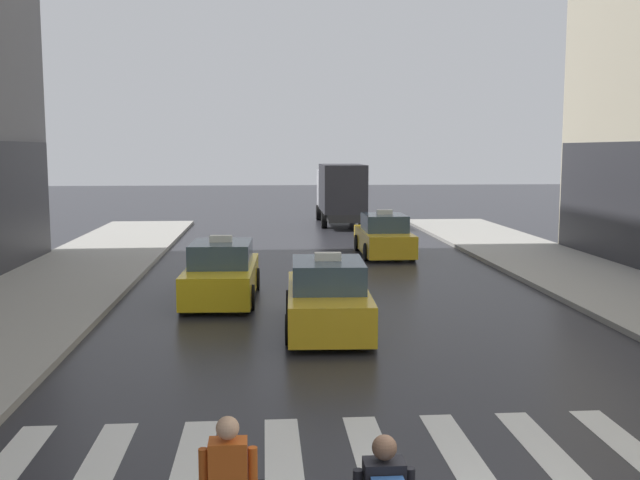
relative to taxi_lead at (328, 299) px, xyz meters
The scene contains 5 objects.
crosswalk_markings 7.05m from the taxi_lead, 85.14° to the right, with size 11.30×2.80×0.01m.
taxi_lead is the anchor object (origin of this frame).
taxi_second 4.42m from the taxi_lead, 126.25° to the left, with size 2.06×4.60×1.80m.
taxi_third 12.19m from the taxi_lead, 74.59° to the left, with size 1.94×4.55×1.80m.
box_truck 23.61m from the taxi_lead, 83.33° to the left, with size 2.34×7.56×3.35m.
Camera 1 is at (-2.02, -6.39, 4.10)m, focal length 41.01 mm.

